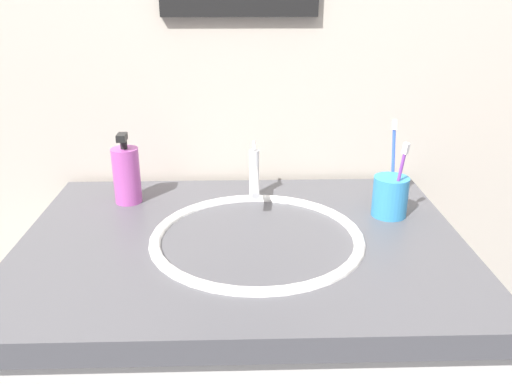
% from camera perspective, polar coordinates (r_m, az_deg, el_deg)
% --- Properties ---
extents(tiled_wall_back, '(2.10, 0.04, 2.40)m').
position_cam_1_polar(tiled_wall_back, '(1.36, -1.85, 17.11)').
color(tiled_wall_back, beige).
rests_on(tiled_wall_back, ground).
extents(sink_basin, '(0.44, 0.44, 0.10)m').
position_cam_1_polar(sink_basin, '(1.10, 0.05, -6.45)').
color(sink_basin, white).
rests_on(sink_basin, vanity_counter).
extents(faucet, '(0.02, 0.16, 0.13)m').
position_cam_1_polar(faucet, '(1.25, -0.24, 1.78)').
color(faucet, silver).
rests_on(faucet, sink_basin).
extents(toothbrush_cup, '(0.08, 0.08, 0.09)m').
position_cam_1_polar(toothbrush_cup, '(1.21, 14.13, -0.47)').
color(toothbrush_cup, '#338CCC').
rests_on(toothbrush_cup, vanity_counter).
extents(toothbrush_blue, '(0.01, 0.06, 0.20)m').
position_cam_1_polar(toothbrush_blue, '(1.24, 14.45, 3.49)').
color(toothbrush_blue, blue).
rests_on(toothbrush_blue, toothbrush_cup).
extents(toothbrush_purple, '(0.02, 0.03, 0.17)m').
position_cam_1_polar(toothbrush_purple, '(1.17, 15.09, 1.76)').
color(toothbrush_purple, purple).
rests_on(toothbrush_purple, toothbrush_cup).
extents(soap_dispenser, '(0.06, 0.06, 0.17)m').
position_cam_1_polar(soap_dispenser, '(1.28, -13.79, 1.84)').
color(soap_dispenser, '#B24CA5').
rests_on(soap_dispenser, vanity_counter).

